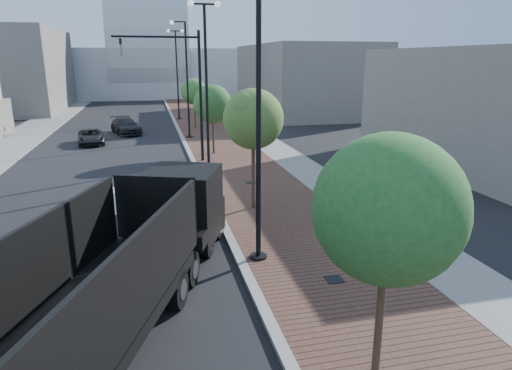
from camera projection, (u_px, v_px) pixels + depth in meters
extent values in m
cube|color=#4C2D23|center=(214.00, 126.00, 43.34)|extent=(7.00, 140.00, 0.12)
cube|color=slate|center=(241.00, 125.00, 43.94)|extent=(2.40, 140.00, 0.13)
cube|color=gray|center=(177.00, 128.00, 42.56)|extent=(0.30, 140.00, 0.14)
cube|color=slate|center=(29.00, 133.00, 39.65)|extent=(4.00, 140.00, 0.12)
cube|color=black|center=(182.00, 204.00, 15.23)|extent=(3.05, 3.10, 2.42)
cube|color=black|center=(195.00, 212.00, 16.87)|extent=(2.26, 1.24, 1.21)
cube|color=black|center=(169.00, 238.00, 13.96)|extent=(2.44, 1.53, 0.47)
cube|color=black|center=(79.00, 345.00, 8.71)|extent=(5.17, 8.81, 0.33)
cube|color=black|center=(77.00, 329.00, 8.61)|extent=(5.26, 8.84, 0.11)
cube|color=black|center=(14.00, 281.00, 8.51)|extent=(3.19, 8.04, 1.86)
cube|color=black|center=(131.00, 289.00, 8.21)|extent=(3.19, 8.04, 1.86)
cube|color=black|center=(156.00, 208.00, 12.69)|extent=(2.21, 0.94, 1.86)
cylinder|color=black|center=(150.00, 239.00, 15.07)|extent=(0.63, 1.06, 1.03)
cylinder|color=silver|center=(150.00, 239.00, 15.07)|extent=(0.50, 0.64, 0.56)
cylinder|color=black|center=(207.00, 242.00, 14.82)|extent=(0.63, 1.06, 1.03)
cylinder|color=silver|center=(207.00, 242.00, 14.82)|extent=(0.50, 0.64, 0.56)
cylinder|color=black|center=(166.00, 222.00, 16.60)|extent=(0.63, 1.06, 1.03)
cylinder|color=silver|center=(166.00, 222.00, 16.60)|extent=(0.50, 0.64, 0.56)
cylinder|color=black|center=(217.00, 225.00, 16.35)|extent=(0.63, 1.06, 1.03)
cylinder|color=silver|center=(217.00, 225.00, 16.35)|extent=(0.50, 0.64, 0.56)
cylinder|color=black|center=(107.00, 285.00, 12.02)|extent=(0.63, 1.06, 1.03)
cylinder|color=silver|center=(107.00, 285.00, 12.02)|extent=(0.50, 0.64, 0.56)
cylinder|color=black|center=(178.00, 290.00, 11.77)|extent=(0.63, 1.06, 1.03)
cylinder|color=silver|center=(178.00, 290.00, 11.77)|extent=(0.50, 0.64, 0.56)
cylinder|color=black|center=(126.00, 265.00, 13.16)|extent=(0.63, 1.06, 1.03)
cylinder|color=silver|center=(126.00, 265.00, 13.16)|extent=(0.50, 0.64, 0.56)
cylinder|color=black|center=(190.00, 269.00, 12.91)|extent=(0.63, 1.06, 1.03)
cylinder|color=silver|center=(190.00, 269.00, 12.91)|extent=(0.50, 0.64, 0.56)
imported|color=white|center=(108.00, 215.00, 16.52)|extent=(3.52, 5.11, 1.60)
imported|color=black|center=(91.00, 137.00, 34.61)|extent=(2.39, 4.29, 1.13)
imported|color=black|center=(126.00, 126.00, 39.34)|extent=(3.11, 5.07, 1.37)
imported|color=black|center=(334.00, 181.00, 20.89)|extent=(0.68, 0.50, 1.73)
cylinder|color=black|center=(258.00, 258.00, 14.60)|extent=(0.56, 0.56, 0.20)
cylinder|color=black|center=(259.00, 119.00, 13.37)|extent=(0.16, 0.16, 9.00)
cylinder|color=black|center=(209.00, 171.00, 25.83)|extent=(0.56, 0.56, 0.20)
cylinder|color=black|center=(207.00, 92.00, 24.61)|extent=(0.16, 0.16, 9.00)
cylinder|color=black|center=(204.00, 4.00, 23.39)|extent=(1.40, 0.10, 0.10)
sphere|color=silver|center=(191.00, 4.00, 23.23)|extent=(0.32, 0.32, 0.32)
sphere|color=silver|center=(217.00, 4.00, 23.54)|extent=(0.32, 0.32, 0.32)
cylinder|color=black|center=(190.00, 137.00, 37.07)|extent=(0.56, 0.56, 0.20)
cylinder|color=black|center=(187.00, 81.00, 35.84)|extent=(0.16, 0.16, 9.00)
cylinder|color=black|center=(178.00, 22.00, 34.51)|extent=(1.00, 0.10, 0.10)
sphere|color=silver|center=(172.00, 23.00, 34.42)|extent=(0.32, 0.32, 0.32)
cylinder|color=black|center=(179.00, 119.00, 48.30)|extent=(0.56, 0.56, 0.20)
cylinder|color=black|center=(177.00, 76.00, 47.07)|extent=(0.16, 0.16, 9.00)
cylinder|color=black|center=(175.00, 31.00, 45.85)|extent=(1.40, 0.10, 0.10)
sphere|color=silver|center=(168.00, 31.00, 45.70)|extent=(0.32, 0.32, 0.32)
sphere|color=silver|center=(182.00, 31.00, 46.01)|extent=(0.32, 0.32, 0.32)
cylinder|color=black|center=(201.00, 99.00, 27.58)|extent=(0.18, 0.18, 8.00)
cylinder|color=black|center=(156.00, 37.00, 26.05)|extent=(5.00, 0.12, 0.12)
imported|color=black|center=(121.00, 47.00, 25.76)|extent=(0.16, 0.20, 1.00)
cylinder|color=#382619|center=(381.00, 304.00, 8.76)|extent=(0.16, 0.16, 3.44)
sphere|color=#20591E|center=(389.00, 209.00, 8.23)|extent=(2.85, 2.85, 2.85)
sphere|color=#20591E|center=(399.00, 215.00, 8.67)|extent=(1.99, 1.99, 1.99)
sphere|color=#20591E|center=(383.00, 197.00, 7.79)|extent=(1.71, 1.71, 1.71)
cylinder|color=#382619|center=(253.00, 169.00, 19.03)|extent=(0.16, 0.16, 3.70)
sphere|color=#416422|center=(253.00, 119.00, 18.45)|extent=(2.52, 2.52, 2.52)
sphere|color=#416422|center=(261.00, 124.00, 18.90)|extent=(1.76, 1.76, 1.76)
sphere|color=#416422|center=(248.00, 111.00, 18.00)|extent=(1.51, 1.51, 1.51)
cylinder|color=#382619|center=(213.00, 132.00, 30.32)|extent=(0.16, 0.16, 3.23)
sphere|color=#27581E|center=(212.00, 104.00, 29.82)|extent=(2.57, 2.57, 2.57)
sphere|color=#27581E|center=(218.00, 107.00, 30.26)|extent=(1.80, 1.80, 1.80)
sphere|color=#27581E|center=(208.00, 100.00, 29.39)|extent=(1.54, 1.54, 1.54)
cylinder|color=#382619|center=(195.00, 112.00, 41.56)|extent=(0.16, 0.16, 3.24)
sphere|color=#2C6322|center=(194.00, 92.00, 41.06)|extent=(2.34, 2.34, 2.34)
sphere|color=#2C6322|center=(198.00, 94.00, 41.49)|extent=(1.64, 1.64, 1.64)
sphere|color=#2C6322|center=(191.00, 88.00, 40.62)|extent=(1.40, 1.40, 1.40)
cube|color=#A2A7AC|center=(149.00, 72.00, 83.17)|extent=(50.00, 28.00, 8.00)
cube|color=#67625D|center=(1.00, 70.00, 55.47)|extent=(14.00, 20.00, 10.00)
cube|color=slate|center=(303.00, 79.00, 54.43)|extent=(12.00, 22.00, 8.00)
cube|color=slate|center=(500.00, 108.00, 26.93)|extent=(10.00, 16.00, 7.00)
cube|color=black|center=(334.00, 279.00, 13.12)|extent=(0.50, 0.50, 0.02)
cube|color=black|center=(251.00, 182.00, 23.42)|extent=(0.50, 0.50, 0.02)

